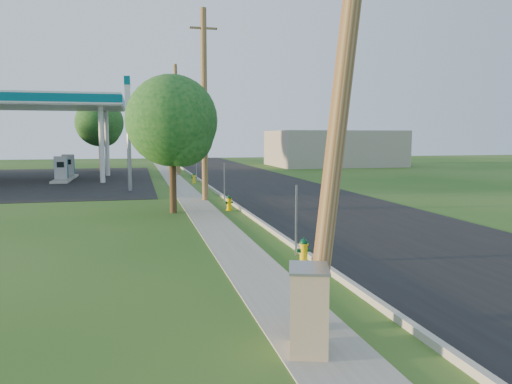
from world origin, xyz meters
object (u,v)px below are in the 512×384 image
Objects in this scene: utility_pole_near at (346,47)px; tree_verge at (174,124)px; hydrant_near at (304,251)px; hydrant_mid at (229,203)px; utility_pole_mid at (204,105)px; fuel_pump_ne at (61,172)px; price_pylon at (128,102)px; utility_pole_far at (177,120)px; tree_lot at (100,125)px; utility_cabinet at (309,310)px; hydrant_far at (194,178)px; fuel_pump_se at (68,169)px.

tree_verge is at bearing 97.49° from utility_pole_near.
utility_pole_near is 6.26m from hydrant_near.
hydrant_mid reaches higher than hydrant_near.
utility_pole_mid is 14.10× the size of hydrant_near.
utility_pole_mid is 16.31m from fuel_pump_ne.
hydrant_near is at bearing -76.29° from price_pylon.
tree_verge is at bearing 105.17° from hydrant_near.
utility_pole_far reaches higher than hydrant_mid.
tree_lot is (-6.83, 25.04, -0.45)m from utility_pole_mid.
hydrant_near is 5.49m from utility_cabinet.
utility_pole_mid is 1.63× the size of tree_verge.
hydrant_far is at bearing 90.22° from hydrant_mid.
fuel_pump_se is (-8.90, -1.00, -4.08)m from utility_pole_far.
utility_pole_near reaches higher than tree_verge.
fuel_pump_ne is at bearing -150.67° from utility_pole_far.
fuel_pump_ne is at bearing 112.52° from tree_verge.
hydrant_near is (9.68, -26.68, -0.38)m from fuel_pump_ne.
hydrant_near is 23.62m from hydrant_far.
utility_pole_mid reaches higher than utility_pole_far.
utility_pole_mid is 19.65m from fuel_pump_se.
utility_cabinet reaches higher than hydrant_near.
tree_verge reaches higher than hydrant_mid.
price_pylon is (-3.90, 5.50, 0.48)m from utility_pole_mid.
utility_cabinet is (-1.70, -5.20, 0.34)m from hydrant_near.
hydrant_far is (-0.05, 13.77, 0.03)m from hydrant_mid.
utility_pole_far is at bearing 72.67° from price_pylon.
hydrant_near is 9.85m from hydrant_mid.
tree_lot is 17.29m from hydrant_far.
price_pylon is (5.00, -7.50, 4.71)m from fuel_pump_ne.
tree_verge is at bearing -175.02° from hydrant_mid.
utility_pole_far is (0.00, 18.00, -0.15)m from utility_pole_mid.
tree_lot is at bearing 80.25° from fuel_pump_ne.
utility_pole_far reaches higher than tree_lot.
hydrant_far is at bearing 87.00° from utility_pole_mid.
price_pylon is at bearing -56.31° from fuel_pump_ne.
hydrant_near is (0.78, -13.68, -4.61)m from utility_pole_mid.
utility_pole_near is at bearing 43.80° from utility_cabinet.
hydrant_far reaches higher than hydrant_mid.
price_pylon is 1.14× the size of tree_verge.
utility_pole_mid is at bearing -74.74° from tree_lot.
utility_pole_far is 13.36× the size of hydrant_mid.
utility_pole_far reaches higher than fuel_pump_se.
tree_lot is (-6.83, 43.04, -0.30)m from utility_pole_near.
utility_pole_far is 1.58× the size of tree_verge.
utility_cabinet is (0.91, -14.85, -3.18)m from tree_verge.
fuel_pump_se is 11.78m from hydrant_far.
hydrant_near is at bearing -86.74° from utility_pole_mid.
fuel_pump_ne is 4.50× the size of hydrant_mid.
hydrant_near is 0.91× the size of hydrant_far.
utility_pole_near is at bearing -73.98° from fuel_pump_ne.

